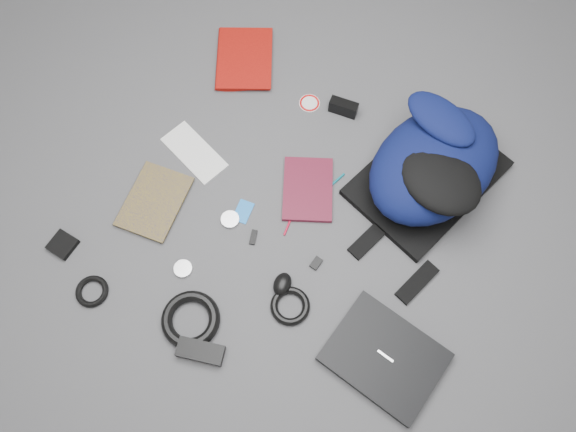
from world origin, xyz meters
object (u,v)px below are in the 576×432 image
at_px(compact_camera, 343,107).
at_px(power_brick, 201,351).
at_px(comic_book, 130,193).
at_px(mouse, 282,284).
at_px(backpack, 434,165).
at_px(dvd_case, 308,189).
at_px(pouch, 63,245).
at_px(textbook_red, 217,59).
at_px(laptop, 384,357).

distance_m(compact_camera, power_brick, 0.90).
relative_size(comic_book, power_brick, 1.78).
relative_size(mouse, power_brick, 0.55).
bearing_deg(power_brick, backpack, 50.95).
bearing_deg(dvd_case, mouse, -101.86).
xyz_separation_m(comic_book, mouse, (0.56, -0.07, 0.01)).
height_order(dvd_case, pouch, pouch).
bearing_deg(pouch, compact_camera, 53.72).
height_order(textbook_red, mouse, mouse).
xyz_separation_m(dvd_case, pouch, (-0.60, -0.48, 0.00)).
xyz_separation_m(textbook_red, comic_book, (-0.01, -0.57, -0.00)).
distance_m(backpack, compact_camera, 0.37).
distance_m(compact_camera, pouch, 0.99).
bearing_deg(pouch, comic_book, 67.76).
xyz_separation_m(dvd_case, power_brick, (-0.07, -0.59, 0.01)).
height_order(backpack, pouch, backpack).
relative_size(dvd_case, pouch, 2.98).
bearing_deg(backpack, power_brick, -96.09).
distance_m(backpack, pouch, 1.15).
distance_m(backpack, laptop, 0.59).
height_order(backpack, textbook_red, backpack).
height_order(mouse, pouch, mouse).
bearing_deg(backpack, laptop, -61.40).
bearing_deg(laptop, compact_camera, 132.67).
distance_m(laptop, dvd_case, 0.56).
relative_size(dvd_case, power_brick, 1.65).
xyz_separation_m(laptop, pouch, (-1.01, -0.10, -0.01)).
xyz_separation_m(mouse, power_brick, (-0.13, -0.27, -0.00)).
relative_size(textbook_red, dvd_case, 1.18).
relative_size(backpack, textbook_red, 1.99).
height_order(laptop, power_brick, power_brick).
bearing_deg(comic_book, dvd_case, 22.23).
xyz_separation_m(laptop, mouse, (-0.35, 0.07, 0.00)).
height_order(laptop, dvd_case, laptop).
bearing_deg(mouse, compact_camera, 90.28).
relative_size(textbook_red, comic_book, 1.10).
relative_size(backpack, mouse, 7.03).
bearing_deg(mouse, laptop, -17.22).
bearing_deg(textbook_red, power_brick, -89.29).
distance_m(dvd_case, power_brick, 0.59).
distance_m(dvd_case, pouch, 0.77).
height_order(laptop, pouch, laptop).
bearing_deg(power_brick, dvd_case, 71.28).
bearing_deg(textbook_red, backpack, -33.05).
bearing_deg(pouch, laptop, 5.69).
bearing_deg(laptop, backpack, 109.48).
bearing_deg(power_brick, pouch, 156.68).
bearing_deg(pouch, power_brick, -11.07).
xyz_separation_m(power_brick, pouch, (-0.53, 0.10, -0.01)).
bearing_deg(mouse, backpack, 55.96).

